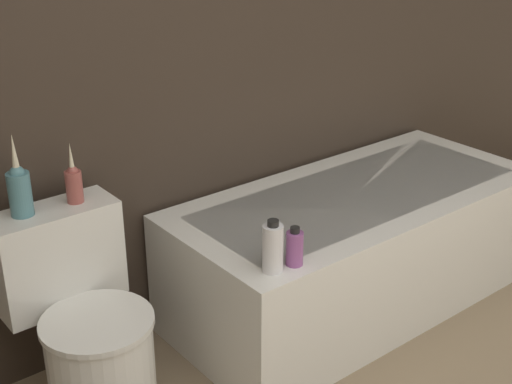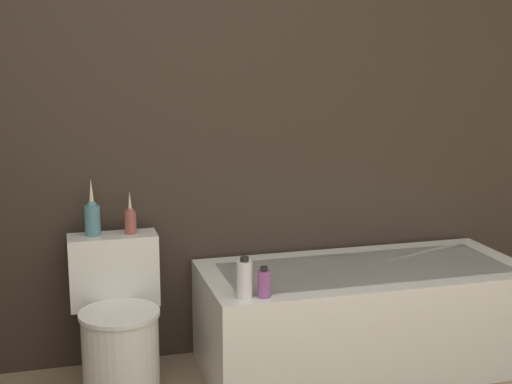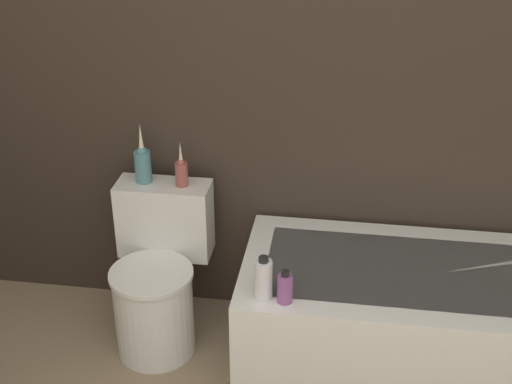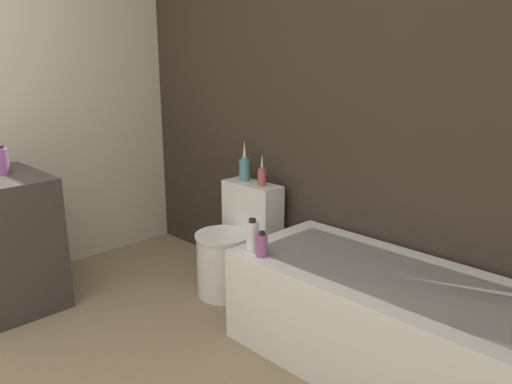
{
  "view_description": "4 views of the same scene",
  "coord_description": "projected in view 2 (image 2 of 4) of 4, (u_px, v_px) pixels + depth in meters",
  "views": [
    {
      "loc": [
        -1.25,
        0.11,
        1.71
      ],
      "look_at": [
        0.04,
        1.72,
        0.8
      ],
      "focal_mm": 50.0,
      "sensor_mm": 36.0,
      "label": 1
    },
    {
      "loc": [
        -0.67,
        -1.2,
        1.59
      ],
      "look_at": [
        0.16,
        1.78,
        0.97
      ],
      "focal_mm": 50.0,
      "sensor_mm": 36.0,
      "label": 2
    },
    {
      "loc": [
        0.37,
        -0.54,
        2.17
      ],
      "look_at": [
        0.02,
        1.86,
        0.88
      ],
      "focal_mm": 50.0,
      "sensor_mm": 36.0,
      "label": 3
    },
    {
      "loc": [
        1.86,
        -0.07,
        1.54
      ],
      "look_at": [
        -0.03,
        1.8,
        0.81
      ],
      "focal_mm": 35.0,
      "sensor_mm": 36.0,
      "label": 4
    }
  ],
  "objects": [
    {
      "name": "wall_back_tiled",
      "position": [
        196.0,
        108.0,
        3.59
      ],
      "size": [
        6.4,
        0.06,
        2.6
      ],
      "color": "#332821",
      "rests_on": "ground_plane"
    },
    {
      "name": "shampoo_bottle_short",
      "position": [
        264.0,
        283.0,
        3.11
      ],
      "size": [
        0.06,
        0.06,
        0.14
      ],
      "color": "#8C4C8C",
      "rests_on": "bathtub"
    },
    {
      "name": "shampoo_bottle_tall",
      "position": [
        245.0,
        279.0,
        3.1
      ],
      "size": [
        0.07,
        0.07,
        0.19
      ],
      "color": "silver",
      "rests_on": "bathtub"
    },
    {
      "name": "toilet",
      "position": [
        118.0,
        325.0,
        3.33
      ],
      "size": [
        0.42,
        0.54,
        0.71
      ],
      "color": "white",
      "rests_on": "ground"
    },
    {
      "name": "vase_silver",
      "position": [
        130.0,
        219.0,
        3.43
      ],
      "size": [
        0.06,
        0.06,
        0.21
      ],
      "color": "#994C47",
      "rests_on": "toilet"
    },
    {
      "name": "bathtub",
      "position": [
        363.0,
        316.0,
        3.6
      ],
      "size": [
        1.62,
        0.72,
        0.52
      ],
      "color": "white",
      "rests_on": "ground"
    },
    {
      "name": "vase_gold",
      "position": [
        92.0,
        216.0,
        3.4
      ],
      "size": [
        0.07,
        0.07,
        0.28
      ],
      "color": "teal",
      "rests_on": "toilet"
    }
  ]
}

